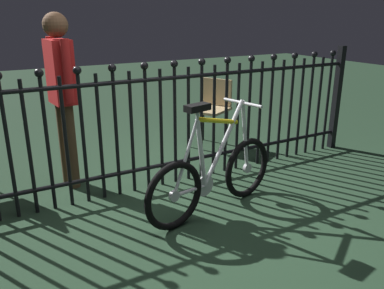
# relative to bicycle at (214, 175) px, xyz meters

# --- Properties ---
(ground_plane) EXTENTS (20.00, 20.00, 0.00)m
(ground_plane) POSITION_rel_bicycle_xyz_m (-0.21, -0.05, -0.32)
(ground_plane) COLOR #203724
(iron_fence) EXTENTS (4.79, 0.07, 1.22)m
(iron_fence) POSITION_rel_bicycle_xyz_m (-0.26, 0.69, 0.30)
(iron_fence) COLOR black
(iron_fence) RESTS_ON ground
(bicycle) EXTENTS (1.36, 0.45, 0.94)m
(bicycle) POSITION_rel_bicycle_xyz_m (0.00, 0.00, 0.00)
(bicycle) COLOR black
(bicycle) RESTS_ON ground
(chair_tan) EXTENTS (0.58, 0.58, 0.81)m
(chair_tan) POSITION_rel_bicycle_xyz_m (0.92, 1.51, 0.19)
(chair_tan) COLOR black
(chair_tan) RESTS_ON ground
(person_visitor) EXTENTS (0.21, 0.47, 1.58)m
(person_visitor) POSITION_rel_bicycle_xyz_m (-0.90, 1.13, 0.62)
(person_visitor) COLOR #4C3823
(person_visitor) RESTS_ON ground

